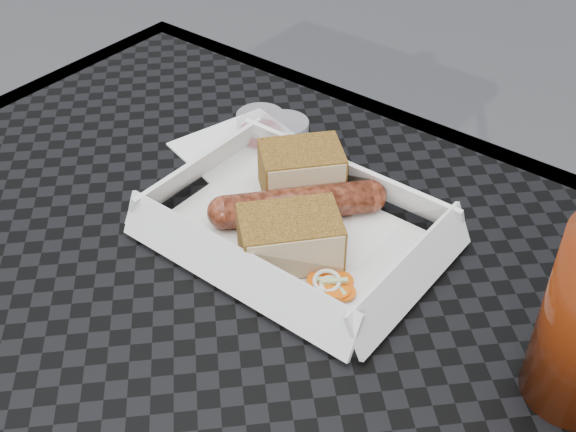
% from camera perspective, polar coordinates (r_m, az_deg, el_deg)
% --- Properties ---
extents(patio_table, '(0.80, 0.80, 0.74)m').
position_cam_1_polar(patio_table, '(0.63, -9.83, -13.19)').
color(patio_table, black).
rests_on(patio_table, ground).
extents(food_tray, '(0.22, 0.15, 0.00)m').
position_cam_1_polar(food_tray, '(0.64, 0.55, -1.49)').
color(food_tray, white).
rests_on(food_tray, patio_table).
extents(bratwurst, '(0.12, 0.13, 0.03)m').
position_cam_1_polar(bratwurst, '(0.65, 0.80, 0.94)').
color(bratwurst, maroon).
rests_on(bratwurst, food_tray).
extents(bread_near, '(0.09, 0.09, 0.05)m').
position_cam_1_polar(bread_near, '(0.68, 1.06, 3.60)').
color(bread_near, brown).
rests_on(bread_near, food_tray).
extents(bread_far, '(0.10, 0.10, 0.04)m').
position_cam_1_polar(bread_far, '(0.60, 0.16, -1.74)').
color(bread_far, brown).
rests_on(bread_far, food_tray).
extents(veg_garnish, '(0.03, 0.03, 0.00)m').
position_cam_1_polar(veg_garnish, '(0.59, 3.72, -5.50)').
color(veg_garnish, '#EF5D0A').
rests_on(veg_garnish, food_tray).
extents(napkin, '(0.15, 0.15, 0.00)m').
position_cam_1_polar(napkin, '(0.75, -3.38, 5.18)').
color(napkin, white).
rests_on(napkin, patio_table).
extents(condiment_cup_sauce, '(0.05, 0.05, 0.03)m').
position_cam_1_polar(condiment_cup_sauce, '(0.76, -2.19, 7.06)').
color(condiment_cup_sauce, maroon).
rests_on(condiment_cup_sauce, patio_table).
extents(condiment_cup_empty, '(0.05, 0.05, 0.03)m').
position_cam_1_polar(condiment_cup_empty, '(0.75, -0.27, 6.47)').
color(condiment_cup_empty, silver).
rests_on(condiment_cup_empty, patio_table).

